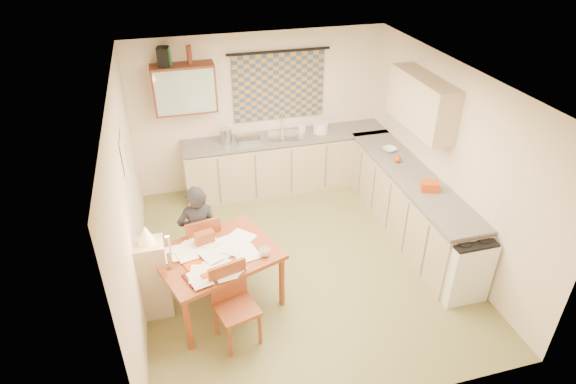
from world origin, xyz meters
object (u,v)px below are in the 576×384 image
object	(u,v)px
stove	(461,264)
counter_back	(286,162)
chair_far	(203,256)
dining_table	(219,278)
shelf_stand	(154,278)
counter_right	(408,203)
person	(199,234)

from	to	relation	value
stove	counter_back	bearing A→B (deg)	114.28
counter_back	chair_far	size ratio (longest dim) A/B	3.52
stove	dining_table	distance (m)	2.88
counter_back	chair_far	world-z (taller)	chair_far
counter_back	chair_far	distance (m)	2.48
stove	shelf_stand	xyz separation A→B (m)	(-3.54, 0.61, 0.08)
counter_right	person	size ratio (longest dim) A/B	2.20
chair_far	shelf_stand	bearing A→B (deg)	30.43
person	shelf_stand	xyz separation A→B (m)	(-0.57, -0.46, -0.17)
counter_right	stove	xyz separation A→B (m)	(0.00, -1.35, -0.03)
dining_table	person	distance (m)	0.62
stove	counter_right	bearing A→B (deg)	90.00
dining_table	shelf_stand	xyz separation A→B (m)	(-0.71, 0.06, 0.12)
chair_far	person	distance (m)	0.38
counter_right	stove	size ratio (longest dim) A/B	3.50
counter_back	counter_right	bearing A→B (deg)	-50.60
counter_right	dining_table	size ratio (longest dim) A/B	1.90
shelf_stand	counter_right	bearing A→B (deg)	11.85
counter_back	shelf_stand	bearing A→B (deg)	-132.48
dining_table	person	world-z (taller)	person
stove	dining_table	bearing A→B (deg)	168.99
stove	shelf_stand	world-z (taller)	shelf_stand
counter_back	counter_right	world-z (taller)	same
counter_back	person	size ratio (longest dim) A/B	2.46
dining_table	stove	bearing A→B (deg)	-30.44
counter_right	dining_table	bearing A→B (deg)	-164.16
counter_right	chair_far	world-z (taller)	chair_far
counter_back	chair_far	xyz separation A→B (m)	(-1.60, -1.89, -0.16)
stove	person	size ratio (longest dim) A/B	0.63
counter_right	dining_table	xyz separation A→B (m)	(-2.83, -0.80, -0.07)
dining_table	chair_far	distance (m)	0.58
shelf_stand	dining_table	bearing A→B (deg)	-4.74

